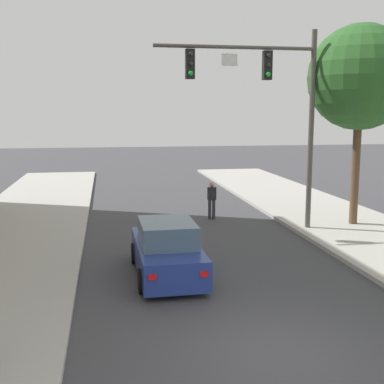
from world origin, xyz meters
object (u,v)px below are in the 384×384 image
traffic_signal_mast (269,93)px  street_tree_second (360,78)px  pedestrian_crossing_road (212,198)px  car_lead_blue (167,251)px

traffic_signal_mast → street_tree_second: size_ratio=0.95×
traffic_signal_mast → pedestrian_crossing_road: traffic_signal_mast is taller
car_lead_blue → pedestrian_crossing_road: size_ratio=2.60×
traffic_signal_mast → pedestrian_crossing_road: bearing=118.6°
car_lead_blue → street_tree_second: (8.21, 4.78, 5.22)m
car_lead_blue → pedestrian_crossing_road: 7.82m
traffic_signal_mast → street_tree_second: 3.86m
car_lead_blue → traffic_signal_mast: bearing=45.2°
car_lead_blue → street_tree_second: street_tree_second is taller
pedestrian_crossing_road → street_tree_second: 7.75m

